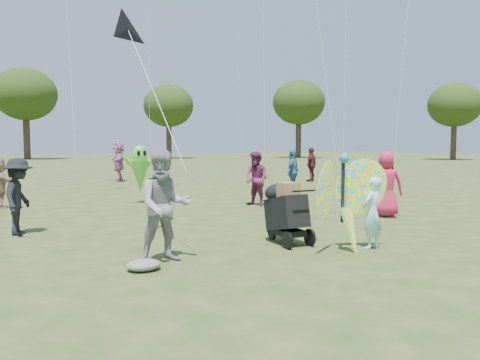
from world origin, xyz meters
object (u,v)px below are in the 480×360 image
(adult_man, at_px, (165,206))
(crowd_a, at_px, (386,184))
(child_girl, at_px, (372,213))
(crowd_b, at_px, (19,197))
(butterfly_kite, at_px, (346,202))
(jogging_stroller, at_px, (285,209))
(crowd_c, at_px, (293,172))
(crowd_h, at_px, (311,165))
(alien_kite, at_px, (140,171))
(crowd_j, at_px, (119,161))
(crowd_e, at_px, (256,179))

(adult_man, xyz_separation_m, crowd_a, (6.23, 1.38, -0.04))
(child_girl, height_order, crowd_b, crowd_b)
(child_girl, xyz_separation_m, crowd_b, (-4.97, 4.36, 0.14))
(child_girl, bearing_deg, adult_man, -32.13)
(butterfly_kite, bearing_deg, crowd_b, 135.89)
(crowd_a, bearing_deg, jogging_stroller, 60.40)
(crowd_c, height_order, jogging_stroller, crowd_c)
(crowd_h, height_order, butterfly_kite, butterfly_kite)
(crowd_h, xyz_separation_m, jogging_stroller, (-9.34, -10.69, -0.19))
(adult_man, bearing_deg, alien_kite, 85.99)
(crowd_c, distance_m, crowd_j, 9.63)
(child_girl, relative_size, alien_kite, 0.70)
(crowd_h, xyz_separation_m, alien_kite, (-9.69, -3.90, 0.16))
(adult_man, distance_m, jogging_stroller, 2.32)
(adult_man, height_order, crowd_b, adult_man)
(child_girl, relative_size, crowd_h, 0.75)
(child_girl, relative_size, adult_man, 0.73)
(child_girl, distance_m, adult_man, 3.45)
(jogging_stroller, bearing_deg, crowd_h, 53.22)
(crowd_j, bearing_deg, crowd_e, 16.52)
(butterfly_kite, relative_size, alien_kite, 1.04)
(adult_man, bearing_deg, child_girl, -4.23)
(adult_man, relative_size, alien_kite, 0.96)
(adult_man, relative_size, crowd_e, 1.07)
(crowd_a, bearing_deg, crowd_e, -20.98)
(crowd_b, height_order, crowd_c, crowd_c)
(crowd_a, height_order, crowd_c, crowd_a)
(child_girl, xyz_separation_m, crowd_a, (2.91, 2.33, 0.19))
(crowd_b, distance_m, jogging_stroller, 5.14)
(child_girl, distance_m, crowd_j, 16.67)
(child_girl, relative_size, butterfly_kite, 0.67)
(adult_man, bearing_deg, crowd_h, 54.61)
(adult_man, height_order, crowd_c, adult_man)
(adult_man, relative_size, butterfly_kite, 0.92)
(crowd_b, bearing_deg, butterfly_kite, -112.43)
(adult_man, relative_size, crowd_a, 1.05)
(crowd_j, xyz_separation_m, jogging_stroller, (-1.54, -15.58, -0.33))
(crowd_a, bearing_deg, adult_man, 55.22)
(adult_man, height_order, crowd_h, adult_man)
(crowd_j, bearing_deg, adult_man, -1.17)
(crowd_a, bearing_deg, crowd_j, -37.86)
(adult_man, distance_m, crowd_b, 3.79)
(alien_kite, bearing_deg, crowd_c, -1.14)
(crowd_a, height_order, crowd_j, crowd_j)
(crowd_a, relative_size, crowd_h, 0.99)
(crowd_b, xyz_separation_m, butterfly_kite, (4.44, -4.30, 0.08))
(crowd_a, distance_m, alien_kite, 7.00)
(alien_kite, bearing_deg, crowd_e, -40.36)
(alien_kite, bearing_deg, butterfly_kite, -83.90)
(crowd_a, xyz_separation_m, alien_kite, (-4.28, 5.54, 0.18))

